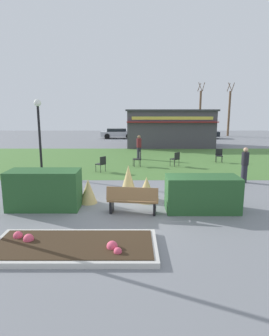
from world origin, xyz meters
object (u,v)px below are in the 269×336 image
park_bench (134,200)px  cafe_chair_center (139,158)px  cafe_chair_west (102,163)px  cafe_chair_north (177,158)px  food_kiosk (170,128)px  tree_left_bg (201,112)px  tree_right_bg (230,113)px  person_strolling (140,147)px  parked_car_west_slot (118,133)px  trash_bin (209,199)px  person_standing (246,165)px  parked_car_east_slot (202,133)px  cafe_chair_east (220,155)px  lamppost_mid (40,128)px  parked_car_center_slot (162,133)px

park_bench → cafe_chair_center: bearing=88.0°
cafe_chair_west → cafe_chair_north: same height
cafe_chair_center → food_kiosk: bearing=73.6°
tree_left_bg → tree_right_bg: 3.80m
cafe_chair_center → person_strolling: (0.09, 2.66, 0.33)m
cafe_chair_west → parked_car_west_slot: 20.01m
trash_bin → cafe_chair_north: (0.05, 8.07, 0.10)m
park_bench → cafe_chair_west: bearing=105.0°
trash_bin → person_standing: size_ratio=0.51×
trash_bin → parked_car_east_slot: (5.77, 26.42, 0.21)m
park_bench → person_standing: (5.31, 4.27, 0.38)m
parked_car_west_slot → tree_left_bg: size_ratio=0.62×
cafe_chair_west → person_strolling: 4.87m
trash_bin → cafe_chair_north: 8.07m
food_kiosk → person_standing: size_ratio=4.90×
cafe_chair_east → cafe_chair_center: 5.56m
person_strolling → tree_left_bg: 21.10m
food_kiosk → cafe_chair_center: food_kiosk is taller
food_kiosk → tree_left_bg: 12.63m
parked_car_east_slot → cafe_chair_east: bearing=-98.9°
person_strolling → cafe_chair_center: bearing=62.1°
cafe_chair_west → parked_car_west_slot: (-0.28, 20.01, 0.12)m
person_standing → tree_left_bg: size_ratio=0.24×
food_kiosk → cafe_chair_north: size_ratio=9.30×
tree_left_bg → lamppost_mid: bearing=-119.0°
lamppost_mid → parked_car_east_slot: bearing=58.2°
cafe_chair_north → person_strolling: person_strolling is taller
tree_left_bg → cafe_chair_west: bearing=-114.3°
cafe_chair_north → lamppost_mid: bearing=-159.5°
trash_bin → cafe_chair_center: 8.41m
park_bench → cafe_chair_east: (5.67, 9.71, 0.05)m
cafe_chair_east → tree_left_bg: size_ratio=0.13×
park_bench → tree_right_bg: 32.43m
parked_car_center_slot → tree_right_bg: (9.32, 3.11, 2.46)m
lamppost_mid → cafe_chair_west: lamppost_mid is taller
park_bench → person_strolling: (0.38, 10.97, 0.38)m
trash_bin → park_bench: bearing=-175.2°
lamppost_mid → parked_car_east_slot: 24.91m
cafe_chair_east → parked_car_east_slot: (2.65, 16.92, 0.12)m
cafe_chair_west → parked_car_west_slot: size_ratio=0.21×
parked_car_west_slot → person_strolling: bearing=-81.2°
lamppost_mid → parked_car_east_slot: (13.11, 21.10, -1.86)m
park_bench → cafe_chair_north: size_ratio=1.97×
cafe_chair_west → parked_car_west_slot: parked_car_west_slot is taller
parked_car_center_slot → parked_car_east_slot: size_ratio=0.99×
lamppost_mid → tree_left_bg: bearing=61.0°
person_strolling → parked_car_center_slot: bearing=-126.7°
cafe_chair_west → tree_left_bg: bearing=65.7°
trash_bin → food_kiosk: 18.70m
trash_bin → person_standing: 4.92m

